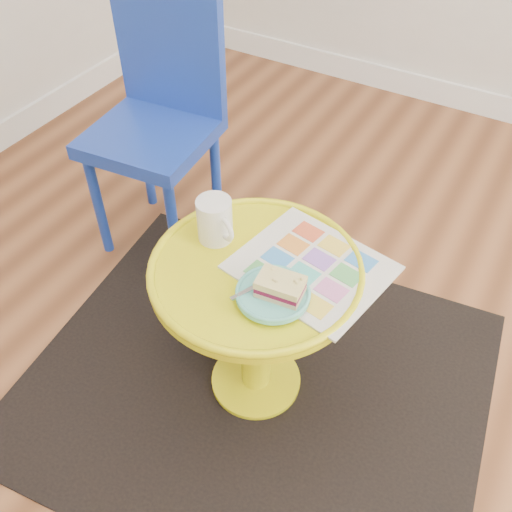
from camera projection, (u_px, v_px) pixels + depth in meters
The scene contains 10 objects.
floor at pixel (361, 484), 1.48m from camera, with size 4.00×4.00×0.00m, color brown.
room_walls at pixel (236, 160), 2.40m from camera, with size 4.00×4.00×4.00m.
rug at pixel (256, 381), 1.70m from camera, with size 1.30×1.10×0.01m, color black.
side_table at pixel (256, 305), 1.45m from camera, with size 0.51×0.51×0.49m.
chair at pixel (159, 112), 1.86m from camera, with size 0.41×0.41×0.85m.
newspaper at pixel (311, 267), 1.35m from camera, with size 0.34×0.29×0.01m, color silver.
mug at pixel (215, 219), 1.39m from camera, with size 0.12×0.09×0.11m.
plate at pixel (273, 294), 1.27m from camera, with size 0.17×0.17×0.02m.
cake_slice at pixel (280, 286), 1.25m from camera, with size 0.11×0.08×0.04m.
fork at pixel (260, 285), 1.28m from camera, with size 0.07×0.14×0.00m.
Camera 1 is at (0.08, -0.68, 1.46)m, focal length 40.00 mm.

